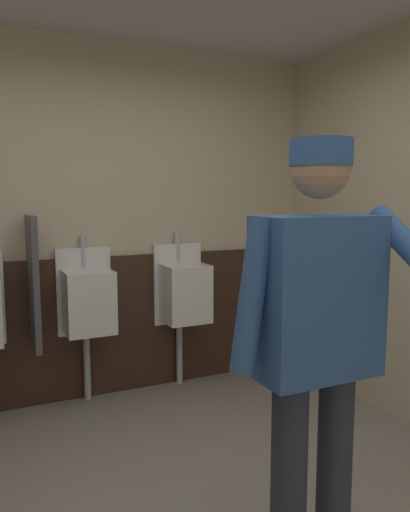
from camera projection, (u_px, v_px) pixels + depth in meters
name	position (u px, v px, depth m)	size (l,w,h in m)	color
wall_back	(88.00, 222.00, 3.73)	(4.21, 0.12, 2.66)	beige
wainscot_band_back	(93.00, 327.00, 3.76)	(3.61, 0.03, 1.07)	#382319
urinal_middle	(88.00, 301.00, 3.57)	(0.40, 0.34, 1.24)	white
urinal_right	(183.00, 292.00, 3.89)	(0.40, 0.34, 1.24)	white
privacy_divider_panel	(33.00, 282.00, 3.33)	(0.04, 0.40, 0.90)	#4C4C51
person	(317.00, 330.00, 1.86)	(0.69, 0.60, 1.73)	#2D3342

